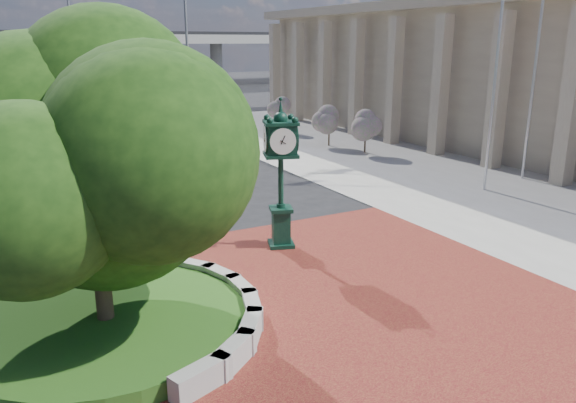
# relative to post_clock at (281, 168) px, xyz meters

# --- Properties ---
(ground) EXTENTS (200.00, 200.00, 0.00)m
(ground) POSITION_rel_post_clock_xyz_m (-0.89, -3.00, -2.50)
(ground) COLOR black
(ground) RESTS_ON ground
(plaza) EXTENTS (12.00, 12.00, 0.04)m
(plaza) POSITION_rel_post_clock_xyz_m (-0.89, -4.00, -2.48)
(plaza) COLOR maroon
(plaza) RESTS_ON ground
(sidewalk) EXTENTS (20.00, 50.00, 0.04)m
(sidewalk) POSITION_rel_post_clock_xyz_m (15.11, 7.00, -2.48)
(sidewalk) COLOR #9E9B93
(sidewalk) RESTS_ON ground
(planter_wall) EXTENTS (2.96, 6.77, 0.54)m
(planter_wall) POSITION_rel_post_clock_xyz_m (-3.59, -3.00, -2.23)
(planter_wall) COLOR #9E9B93
(planter_wall) RESTS_ON ground
(grass_bed) EXTENTS (6.10, 6.10, 0.40)m
(grass_bed) POSITION_rel_post_clock_xyz_m (-5.89, -3.00, -2.30)
(grass_bed) COLOR #214B15
(grass_bed) RESTS_ON ground
(civic_building) EXTENTS (17.35, 44.00, 8.60)m
(civic_building) POSITION_rel_post_clock_xyz_m (22.72, 9.00, 1.82)
(civic_building) COLOR tan
(civic_building) RESTS_ON ground
(overpass) EXTENTS (90.00, 12.00, 7.50)m
(overpass) POSITION_rel_post_clock_xyz_m (-1.10, 67.00, 4.04)
(overpass) COLOR #9E9B93
(overpass) RESTS_ON ground
(tree_planter) EXTENTS (5.20, 5.20, 6.33)m
(tree_planter) POSITION_rel_post_clock_xyz_m (-5.89, -3.00, 1.22)
(tree_planter) COLOR #38281C
(tree_planter) RESTS_ON ground
(tree_street) EXTENTS (4.40, 4.40, 5.45)m
(tree_street) POSITION_rel_post_clock_xyz_m (-4.89, 15.00, 0.73)
(tree_street) COLOR #38281C
(tree_street) RESTS_ON ground
(post_clock) EXTENTS (1.16, 1.16, 4.56)m
(post_clock) POSITION_rel_post_clock_xyz_m (0.00, 0.00, 0.00)
(post_clock) COLOR black
(post_clock) RESTS_ON ground
(parked_car) EXTENTS (2.41, 4.61, 1.50)m
(parked_car) POSITION_rel_post_clock_xyz_m (-0.98, 34.40, -1.76)
(parked_car) COLOR #54170C
(parked_car) RESTS_ON ground
(flagpole_a) EXTENTS (1.60, 0.18, 10.23)m
(flagpole_a) POSITION_rel_post_clock_xyz_m (10.93, 1.96, 2.74)
(flagpole_a) COLOR silver
(flagpole_a) RESTS_ON ground
(flagpole_b) EXTENTS (1.72, 0.46, 11.18)m
(flagpole_b) POSITION_rel_post_clock_xyz_m (14.11, 2.63, 3.23)
(flagpole_b) COLOR silver
(flagpole_b) RESTS_ON ground
(street_lamp_near) EXTENTS (2.13, 0.85, 9.77)m
(street_lamp_near) POSITION_rel_post_clock_xyz_m (4.70, 21.70, 3.22)
(street_lamp_near) COLOR slate
(street_lamp_near) RESTS_ON ground
(street_lamp_far) EXTENTS (2.19, 0.87, 10.05)m
(street_lamp_far) POSITION_rel_post_clock_xyz_m (-0.18, 36.88, 3.39)
(street_lamp_far) COLOR slate
(street_lamp_far) RESTS_ON ground
(shrub_near) EXTENTS (1.20, 1.20, 2.20)m
(shrub_near) POSITION_rel_post_clock_xyz_m (11.36, 11.30, -0.91)
(shrub_near) COLOR #38281C
(shrub_near) RESTS_ON ground
(shrub_mid) EXTENTS (1.20, 1.20, 2.20)m
(shrub_mid) POSITION_rel_post_clock_xyz_m (10.70, 14.12, -0.91)
(shrub_mid) COLOR #38281C
(shrub_mid) RESTS_ON ground
(shrub_far) EXTENTS (1.20, 1.20, 2.20)m
(shrub_far) POSITION_rel_post_clock_xyz_m (10.62, 20.38, -0.91)
(shrub_far) COLOR #38281C
(shrub_far) RESTS_ON ground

